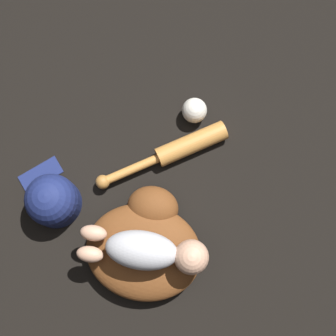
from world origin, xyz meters
name	(u,v)px	position (x,y,z in m)	size (l,w,h in m)	color
ground_plane	(160,237)	(0.00, 0.00, 0.00)	(6.00, 6.00, 0.00)	black
baseball_glove	(145,244)	(-0.04, -0.02, 0.05)	(0.39, 0.38, 0.10)	brown
baby_figure	(150,251)	(-0.03, -0.05, 0.15)	(0.36, 0.16, 0.10)	#B2B2B7
baseball_bat	(177,150)	(0.07, 0.26, 0.03)	(0.41, 0.19, 0.06)	#C6843D
baseball	(194,110)	(0.13, 0.38, 0.04)	(0.08, 0.08, 0.08)	silver
baseball_cap	(52,200)	(-0.31, 0.12, 0.06)	(0.20, 0.23, 0.15)	navy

